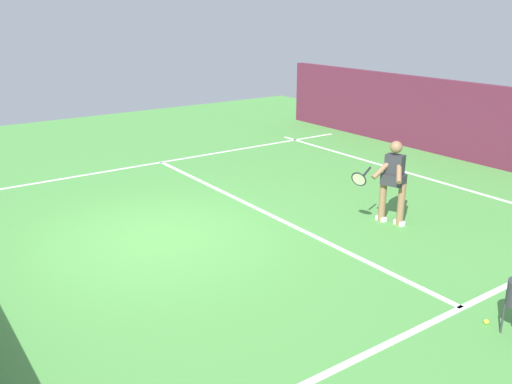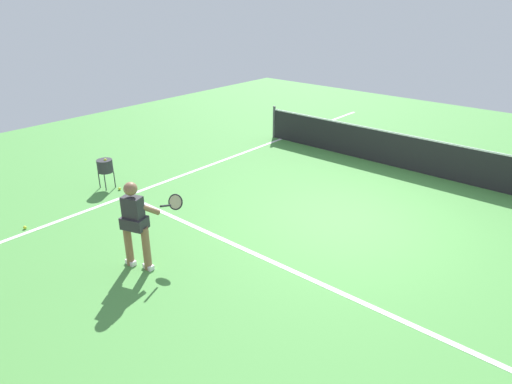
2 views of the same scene
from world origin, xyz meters
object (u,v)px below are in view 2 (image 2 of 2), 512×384
(tennis_ball_near, at_px, (120,189))
(ball_hopper, at_px, (105,166))
(tennis_player, at_px, (136,221))
(tennis_ball_far, at_px, (25,227))

(tennis_ball_near, bearing_deg, ball_hopper, -164.25)
(tennis_player, relative_size, tennis_ball_far, 23.48)
(ball_hopper, bearing_deg, tennis_ball_far, -75.56)
(tennis_player, distance_m, tennis_ball_near, 3.56)
(ball_hopper, bearing_deg, tennis_ball_near, 15.75)
(tennis_player, bearing_deg, ball_hopper, 155.58)
(tennis_ball_far, bearing_deg, ball_hopper, 104.44)
(tennis_player, height_order, ball_hopper, tennis_player)
(tennis_player, height_order, tennis_ball_near, tennis_player)
(tennis_player, distance_m, tennis_ball_far, 3.02)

